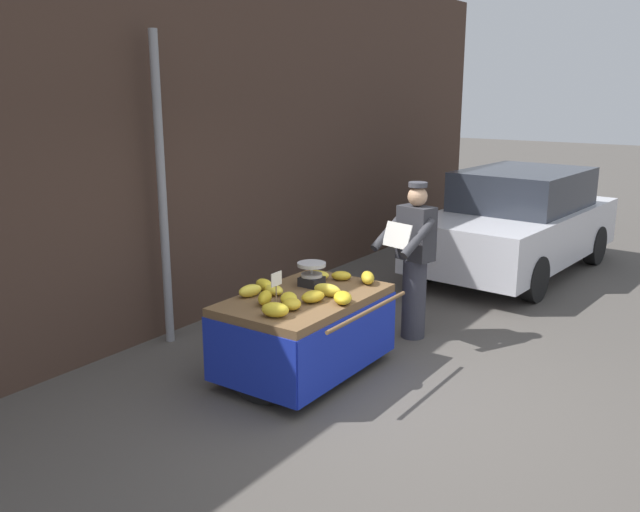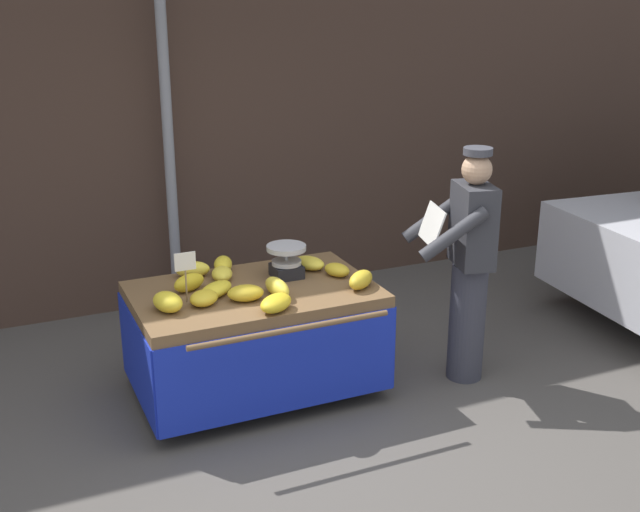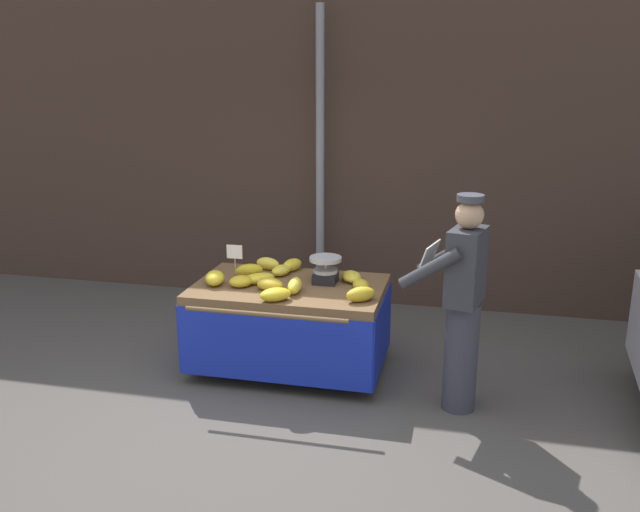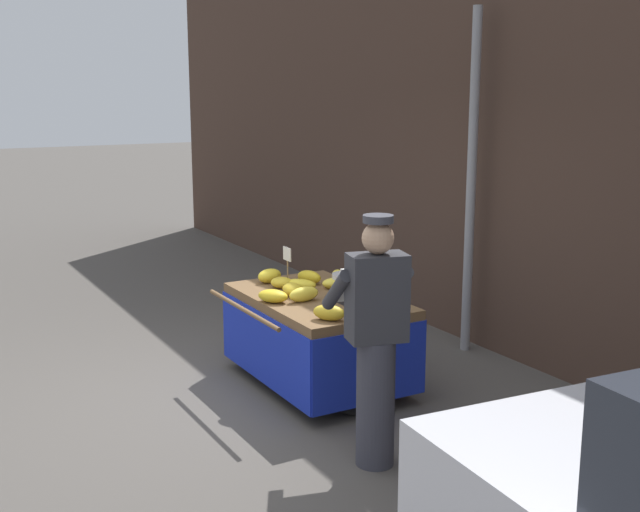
# 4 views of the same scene
# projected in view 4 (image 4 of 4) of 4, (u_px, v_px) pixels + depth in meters

# --- Properties ---
(ground_plane) EXTENTS (60.00, 60.00, 0.00)m
(ground_plane) POSITION_uv_depth(u_px,v_px,m) (206.00, 406.00, 6.47)
(ground_plane) COLOR #514C47
(back_wall) EXTENTS (16.00, 0.24, 4.25)m
(back_wall) POSITION_uv_depth(u_px,v_px,m) (506.00, 130.00, 7.51)
(back_wall) COLOR #473328
(back_wall) RESTS_ON ground
(street_pole) EXTENTS (0.09, 0.09, 3.24)m
(street_pole) POSITION_uv_depth(u_px,v_px,m) (471.00, 185.00, 7.54)
(street_pole) COLOR gray
(street_pole) RESTS_ON ground
(banana_cart) EXTENTS (1.66, 1.24, 0.79)m
(banana_cart) POSITION_uv_depth(u_px,v_px,m) (318.00, 320.00, 6.82)
(banana_cart) COLOR brown
(banana_cart) RESTS_ON ground
(weighing_scale) EXTENTS (0.28, 0.28, 0.24)m
(weighing_scale) POSITION_uv_depth(u_px,v_px,m) (349.00, 288.00, 6.56)
(weighing_scale) COLOR black
(weighing_scale) RESTS_ON banana_cart
(price_sign) EXTENTS (0.14, 0.01, 0.34)m
(price_sign) POSITION_uv_depth(u_px,v_px,m) (287.00, 257.00, 7.11)
(price_sign) COLOR #997A51
(price_sign) RESTS_ON banana_cart
(banana_bunch_0) EXTENTS (0.32, 0.30, 0.09)m
(banana_bunch_0) POSITION_uv_depth(u_px,v_px,m) (301.00, 284.00, 6.99)
(banana_bunch_0) COLOR yellow
(banana_bunch_0) RESTS_ON banana_cart
(banana_bunch_1) EXTENTS (0.20, 0.27, 0.11)m
(banana_bunch_1) POSITION_uv_depth(u_px,v_px,m) (354.00, 282.00, 7.04)
(banana_bunch_1) COLOR yellow
(banana_bunch_1) RESTS_ON banana_cart
(banana_bunch_2) EXTENTS (0.31, 0.28, 0.11)m
(banana_bunch_2) POSITION_uv_depth(u_px,v_px,m) (273.00, 296.00, 6.56)
(banana_bunch_2) COLOR gold
(banana_bunch_2) RESTS_ON banana_cart
(banana_bunch_3) EXTENTS (0.27, 0.21, 0.12)m
(banana_bunch_3) POSITION_uv_depth(u_px,v_px,m) (309.00, 277.00, 7.18)
(banana_bunch_3) COLOR gold
(banana_bunch_3) RESTS_ON banana_cart
(banana_bunch_4) EXTENTS (0.25, 0.30, 0.09)m
(banana_bunch_4) POSITION_uv_depth(u_px,v_px,m) (372.00, 301.00, 6.44)
(banana_bunch_4) COLOR yellow
(banana_bunch_4) RESTS_ON banana_cart
(banana_bunch_5) EXTENTS (0.28, 0.26, 0.12)m
(banana_bunch_5) POSITION_uv_depth(u_px,v_px,m) (329.00, 313.00, 6.05)
(banana_bunch_5) COLOR gold
(banana_bunch_5) RESTS_ON banana_cart
(banana_bunch_6) EXTENTS (0.14, 0.29, 0.12)m
(banana_bunch_6) POSITION_uv_depth(u_px,v_px,m) (304.00, 294.00, 6.59)
(banana_bunch_6) COLOR yellow
(banana_bunch_6) RESTS_ON banana_cart
(banana_bunch_7) EXTENTS (0.20, 0.24, 0.09)m
(banana_bunch_7) POSITION_uv_depth(u_px,v_px,m) (357.00, 308.00, 6.23)
(banana_bunch_7) COLOR gold
(banana_bunch_7) RESTS_ON banana_cart
(banana_bunch_8) EXTENTS (0.20, 0.25, 0.09)m
(banana_bunch_8) POSITION_uv_depth(u_px,v_px,m) (335.00, 283.00, 7.01)
(banana_bunch_8) COLOR yellow
(banana_bunch_8) RESTS_ON banana_cart
(banana_bunch_9) EXTENTS (0.26, 0.26, 0.10)m
(banana_bunch_9) POSITION_uv_depth(u_px,v_px,m) (282.00, 283.00, 7.03)
(banana_bunch_9) COLOR gold
(banana_bunch_9) RESTS_ON banana_cart
(banana_bunch_10) EXTENTS (0.23, 0.28, 0.12)m
(banana_bunch_10) POSITION_uv_depth(u_px,v_px,m) (270.00, 276.00, 7.23)
(banana_bunch_10) COLOR yellow
(banana_bunch_10) RESTS_ON banana_cart
(banana_bunch_11) EXTENTS (0.27, 0.21, 0.11)m
(banana_bunch_11) POSITION_uv_depth(u_px,v_px,m) (292.00, 289.00, 6.78)
(banana_bunch_11) COLOR gold
(banana_bunch_11) RESTS_ON banana_cart
(banana_bunch_12) EXTENTS (0.26, 0.18, 0.12)m
(banana_bunch_12) POSITION_uv_depth(u_px,v_px,m) (339.00, 276.00, 7.22)
(banana_bunch_12) COLOR yellow
(banana_bunch_12) RESTS_ON banana_cart
(vendor_person) EXTENTS (0.66, 0.61, 1.71)m
(vendor_person) POSITION_uv_depth(u_px,v_px,m) (376.00, 340.00, 5.32)
(vendor_person) COLOR #383842
(vendor_person) RESTS_ON ground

